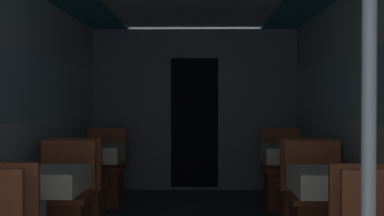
{
  "coord_description": "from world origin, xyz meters",
  "views": [
    {
      "loc": [
        0.11,
        -1.27,
        1.25
      ],
      "look_at": [
        0.03,
        2.62,
        1.18
      ],
      "focal_mm": 50.0,
      "sensor_mm": 36.0,
      "label": 1
    }
  ],
  "objects_px": {
    "dining_table_left_1": "(41,185)",
    "dining_table_right_2": "(292,157)",
    "chair_left_far_2": "(104,181)",
    "dining_table_right_1": "(336,186)",
    "chair_right_far_2": "(283,182)",
    "support_pole_right_0": "(369,142)",
    "chair_right_near_2": "(302,202)",
    "dining_table_left_2": "(94,157)",
    "chair_left_far_1": "(63,216)",
    "chair_left_near_2": "(81,201)"
  },
  "relations": [
    {
      "from": "dining_table_right_2",
      "to": "chair_left_near_2",
      "type": "bearing_deg",
      "value": -163.93
    },
    {
      "from": "dining_table_left_2",
      "to": "support_pole_right_0",
      "type": "height_order",
      "value": "support_pole_right_0"
    },
    {
      "from": "dining_table_left_2",
      "to": "chair_left_far_2",
      "type": "xyz_separation_m",
      "value": [
        0.0,
        0.6,
        -0.35
      ]
    },
    {
      "from": "dining_table_right_2",
      "to": "chair_right_far_2",
      "type": "bearing_deg",
      "value": 90.0
    },
    {
      "from": "dining_table_left_1",
      "to": "dining_table_left_2",
      "type": "xyz_separation_m",
      "value": [
        0.0,
        1.84,
        0.0
      ]
    },
    {
      "from": "dining_table_right_1",
      "to": "chair_right_near_2",
      "type": "bearing_deg",
      "value": 90.0
    },
    {
      "from": "chair_left_near_2",
      "to": "dining_table_right_2",
      "type": "height_order",
      "value": "chair_left_near_2"
    },
    {
      "from": "dining_table_right_2",
      "to": "dining_table_right_1",
      "type": "bearing_deg",
      "value": -90.0
    },
    {
      "from": "dining_table_left_2",
      "to": "dining_table_right_2",
      "type": "relative_size",
      "value": 1.0
    },
    {
      "from": "dining_table_right_1",
      "to": "chair_right_far_2",
      "type": "height_order",
      "value": "chair_right_far_2"
    },
    {
      "from": "chair_left_far_2",
      "to": "support_pole_right_0",
      "type": "distance_m",
      "value": 4.68
    },
    {
      "from": "dining_table_right_2",
      "to": "chair_right_far_2",
      "type": "height_order",
      "value": "chair_right_far_2"
    },
    {
      "from": "support_pole_right_0",
      "to": "chair_right_near_2",
      "type": "distance_m",
      "value": 3.2
    },
    {
      "from": "dining_table_left_1",
      "to": "chair_left_far_1",
      "type": "bearing_deg",
      "value": 90.0
    },
    {
      "from": "chair_left_far_1",
      "to": "support_pole_right_0",
      "type": "bearing_deg",
      "value": 125.41
    },
    {
      "from": "dining_table_right_2",
      "to": "dining_table_left_2",
      "type": "bearing_deg",
      "value": 180.0
    },
    {
      "from": "support_pole_right_0",
      "to": "chair_right_far_2",
      "type": "bearing_deg",
      "value": 85.42
    },
    {
      "from": "dining_table_left_1",
      "to": "chair_right_near_2",
      "type": "height_order",
      "value": "chair_right_near_2"
    },
    {
      "from": "dining_table_left_1",
      "to": "dining_table_right_2",
      "type": "relative_size",
      "value": 1.0
    },
    {
      "from": "support_pole_right_0",
      "to": "dining_table_right_1",
      "type": "relative_size",
      "value": 2.91
    },
    {
      "from": "dining_table_right_1",
      "to": "chair_right_near_2",
      "type": "xyz_separation_m",
      "value": [
        -0.0,
        1.24,
        -0.35
      ]
    },
    {
      "from": "dining_table_left_2",
      "to": "chair_right_far_2",
      "type": "relative_size",
      "value": 0.84
    },
    {
      "from": "dining_table_right_1",
      "to": "dining_table_right_2",
      "type": "distance_m",
      "value": 1.84
    },
    {
      "from": "dining_table_left_2",
      "to": "chair_left_far_2",
      "type": "distance_m",
      "value": 0.69
    },
    {
      "from": "chair_left_near_2",
      "to": "dining_table_left_2",
      "type": "bearing_deg",
      "value": 90.0
    },
    {
      "from": "chair_left_far_1",
      "to": "dining_table_right_1",
      "type": "xyz_separation_m",
      "value": [
        2.07,
        -0.6,
        0.35
      ]
    },
    {
      "from": "dining_table_left_2",
      "to": "support_pole_right_0",
      "type": "bearing_deg",
      "value": -64.79
    },
    {
      "from": "chair_right_far_2",
      "to": "chair_left_far_2",
      "type": "bearing_deg",
      "value": 0.0
    },
    {
      "from": "support_pole_right_0",
      "to": "dining_table_right_1",
      "type": "xyz_separation_m",
      "value": [
        0.34,
        1.84,
        -0.46
      ]
    },
    {
      "from": "chair_left_far_1",
      "to": "chair_left_near_2",
      "type": "xyz_separation_m",
      "value": [
        0.0,
        0.64,
        0.0
      ]
    },
    {
      "from": "chair_left_far_2",
      "to": "chair_right_near_2",
      "type": "xyz_separation_m",
      "value": [
        2.07,
        -1.19,
        0.0
      ]
    },
    {
      "from": "chair_right_near_2",
      "to": "chair_right_far_2",
      "type": "height_order",
      "value": "same"
    },
    {
      "from": "chair_left_near_2",
      "to": "chair_right_far_2",
      "type": "distance_m",
      "value": 2.39
    },
    {
      "from": "dining_table_left_2",
      "to": "support_pole_right_0",
      "type": "xyz_separation_m",
      "value": [
        1.73,
        -3.68,
        0.46
      ]
    },
    {
      "from": "chair_left_far_2",
      "to": "dining_table_right_1",
      "type": "distance_m",
      "value": 3.22
    },
    {
      "from": "support_pole_right_0",
      "to": "dining_table_right_1",
      "type": "height_order",
      "value": "support_pole_right_0"
    },
    {
      "from": "dining_table_left_1",
      "to": "support_pole_right_0",
      "type": "relative_size",
      "value": 0.34
    },
    {
      "from": "chair_left_near_2",
      "to": "chair_right_far_2",
      "type": "height_order",
      "value": "same"
    },
    {
      "from": "chair_left_far_2",
      "to": "support_pole_right_0",
      "type": "bearing_deg",
      "value": 112.05
    },
    {
      "from": "dining_table_left_2",
      "to": "chair_right_far_2",
      "type": "distance_m",
      "value": 2.19
    },
    {
      "from": "chair_left_far_2",
      "to": "chair_right_near_2",
      "type": "height_order",
      "value": "same"
    },
    {
      "from": "support_pole_right_0",
      "to": "dining_table_right_2",
      "type": "relative_size",
      "value": 2.91
    },
    {
      "from": "chair_left_far_1",
      "to": "chair_right_near_2",
      "type": "bearing_deg",
      "value": -162.75
    },
    {
      "from": "chair_left_far_2",
      "to": "dining_table_right_2",
      "type": "distance_m",
      "value": 2.19
    },
    {
      "from": "dining_table_left_1",
      "to": "dining_table_right_2",
      "type": "distance_m",
      "value": 2.77
    },
    {
      "from": "dining_table_right_1",
      "to": "chair_right_far_2",
      "type": "xyz_separation_m",
      "value": [
        -0.0,
        2.43,
        -0.35
      ]
    },
    {
      "from": "chair_right_near_2",
      "to": "dining_table_left_2",
      "type": "bearing_deg",
      "value": 163.93
    },
    {
      "from": "chair_right_far_2",
      "to": "chair_left_far_1",
      "type": "bearing_deg",
      "value": 41.56
    },
    {
      "from": "dining_table_left_1",
      "to": "dining_table_left_2",
      "type": "relative_size",
      "value": 1.0
    },
    {
      "from": "dining_table_right_1",
      "to": "chair_left_far_2",
      "type": "bearing_deg",
      "value": 130.41
    }
  ]
}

